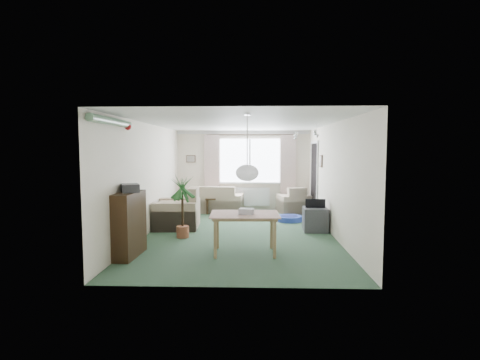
{
  "coord_description": "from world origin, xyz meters",
  "views": [
    {
      "loc": [
        0.28,
        -8.12,
        1.85
      ],
      "look_at": [
        0.0,
        0.3,
        1.15
      ],
      "focal_mm": 28.0,
      "sensor_mm": 36.0,
      "label": 1
    }
  ],
  "objects_px": {
    "dining_table": "(245,234)",
    "pet_bed": "(289,218)",
    "sofa": "(216,199)",
    "bookshelf": "(129,224)",
    "coffee_table": "(222,205)",
    "tv_cube": "(315,219)",
    "houseplant": "(182,207)",
    "armchair_left": "(177,208)",
    "armchair_corner": "(293,200)"
  },
  "relations": [
    {
      "from": "tv_cube",
      "to": "pet_bed",
      "type": "height_order",
      "value": "tv_cube"
    },
    {
      "from": "sofa",
      "to": "houseplant",
      "type": "relative_size",
      "value": 1.2
    },
    {
      "from": "tv_cube",
      "to": "coffee_table",
      "type": "bearing_deg",
      "value": 136.31
    },
    {
      "from": "dining_table",
      "to": "pet_bed",
      "type": "relative_size",
      "value": 1.68
    },
    {
      "from": "sofa",
      "to": "coffee_table",
      "type": "xyz_separation_m",
      "value": [
        0.17,
        -0.09,
        -0.16
      ]
    },
    {
      "from": "armchair_corner",
      "to": "coffee_table",
      "type": "height_order",
      "value": "armchair_corner"
    },
    {
      "from": "armchair_corner",
      "to": "armchair_left",
      "type": "relative_size",
      "value": 0.8
    },
    {
      "from": "coffee_table",
      "to": "bookshelf",
      "type": "xyz_separation_m",
      "value": [
        -1.22,
        -4.5,
        0.33
      ]
    },
    {
      "from": "armchair_corner",
      "to": "dining_table",
      "type": "xyz_separation_m",
      "value": [
        -1.33,
        -4.32,
        -0.03
      ]
    },
    {
      "from": "houseplant",
      "to": "pet_bed",
      "type": "relative_size",
      "value": 1.97
    },
    {
      "from": "armchair_left",
      "to": "tv_cube",
      "type": "bearing_deg",
      "value": 82.8
    },
    {
      "from": "coffee_table",
      "to": "tv_cube",
      "type": "distance_m",
      "value": 3.32
    },
    {
      "from": "sofa",
      "to": "tv_cube",
      "type": "relative_size",
      "value": 2.67
    },
    {
      "from": "bookshelf",
      "to": "armchair_left",
      "type": "bearing_deg",
      "value": 84.7
    },
    {
      "from": "pet_bed",
      "to": "tv_cube",
      "type": "bearing_deg",
      "value": -67.59
    },
    {
      "from": "tv_cube",
      "to": "pet_bed",
      "type": "xyz_separation_m",
      "value": [
        -0.47,
        1.14,
        -0.2
      ]
    },
    {
      "from": "armchair_corner",
      "to": "houseplant",
      "type": "distance_m",
      "value": 4.15
    },
    {
      "from": "armchair_corner",
      "to": "sofa",
      "type": "bearing_deg",
      "value": -13.37
    },
    {
      "from": "sofa",
      "to": "bookshelf",
      "type": "bearing_deg",
      "value": 81.83
    },
    {
      "from": "sofa",
      "to": "tv_cube",
      "type": "height_order",
      "value": "sofa"
    },
    {
      "from": "houseplant",
      "to": "pet_bed",
      "type": "xyz_separation_m",
      "value": [
        2.41,
        1.87,
        -0.58
      ]
    },
    {
      "from": "armchair_left",
      "to": "houseplant",
      "type": "relative_size",
      "value": 0.81
    },
    {
      "from": "armchair_left",
      "to": "bookshelf",
      "type": "bearing_deg",
      "value": -10.75
    },
    {
      "from": "sofa",
      "to": "armchair_left",
      "type": "height_order",
      "value": "armchair_left"
    },
    {
      "from": "bookshelf",
      "to": "dining_table",
      "type": "distance_m",
      "value": 2.01
    },
    {
      "from": "dining_table",
      "to": "bookshelf",
      "type": "bearing_deg",
      "value": -172.92
    },
    {
      "from": "sofa",
      "to": "tv_cube",
      "type": "bearing_deg",
      "value": 139.95
    },
    {
      "from": "armchair_left",
      "to": "houseplant",
      "type": "height_order",
      "value": "houseplant"
    },
    {
      "from": "armchair_corner",
      "to": "tv_cube",
      "type": "xyz_separation_m",
      "value": [
        0.22,
        -2.45,
        -0.11
      ]
    },
    {
      "from": "dining_table",
      "to": "pet_bed",
      "type": "height_order",
      "value": "dining_table"
    },
    {
      "from": "pet_bed",
      "to": "coffee_table",
      "type": "bearing_deg",
      "value": 146.06
    },
    {
      "from": "armchair_left",
      "to": "houseplant",
      "type": "xyz_separation_m",
      "value": [
        0.32,
        -0.99,
        0.18
      ]
    },
    {
      "from": "bookshelf",
      "to": "tv_cube",
      "type": "distance_m",
      "value": 4.14
    },
    {
      "from": "houseplant",
      "to": "sofa",
      "type": "bearing_deg",
      "value": 83.0
    },
    {
      "from": "tv_cube",
      "to": "dining_table",
      "type": "bearing_deg",
      "value": -127.58
    },
    {
      "from": "armchair_corner",
      "to": "bookshelf",
      "type": "bearing_deg",
      "value": 41.27
    },
    {
      "from": "dining_table",
      "to": "tv_cube",
      "type": "bearing_deg",
      "value": 50.31
    },
    {
      "from": "pet_bed",
      "to": "armchair_corner",
      "type": "bearing_deg",
      "value": 79.4
    },
    {
      "from": "bookshelf",
      "to": "pet_bed",
      "type": "height_order",
      "value": "bookshelf"
    },
    {
      "from": "bookshelf",
      "to": "pet_bed",
      "type": "relative_size",
      "value": 1.69
    },
    {
      "from": "sofa",
      "to": "armchair_left",
      "type": "distance_m",
      "value": 2.33
    },
    {
      "from": "bookshelf",
      "to": "pet_bed",
      "type": "bearing_deg",
      "value": 49.53
    },
    {
      "from": "sofa",
      "to": "armchair_left",
      "type": "relative_size",
      "value": 1.47
    },
    {
      "from": "bookshelf",
      "to": "houseplant",
      "type": "xyz_separation_m",
      "value": [
        0.66,
        1.39,
        0.09
      ]
    },
    {
      "from": "dining_table",
      "to": "houseplant",
      "type": "bearing_deg",
      "value": 139.29
    },
    {
      "from": "tv_cube",
      "to": "houseplant",
      "type": "bearing_deg",
      "value": -163.61
    },
    {
      "from": "armchair_corner",
      "to": "coffee_table",
      "type": "relative_size",
      "value": 0.84
    },
    {
      "from": "dining_table",
      "to": "pet_bed",
      "type": "xyz_separation_m",
      "value": [
        1.08,
        3.01,
        -0.28
      ]
    },
    {
      "from": "pet_bed",
      "to": "dining_table",
      "type": "bearing_deg",
      "value": -109.79
    },
    {
      "from": "armchair_left",
      "to": "houseplant",
      "type": "bearing_deg",
      "value": 15.57
    }
  ]
}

